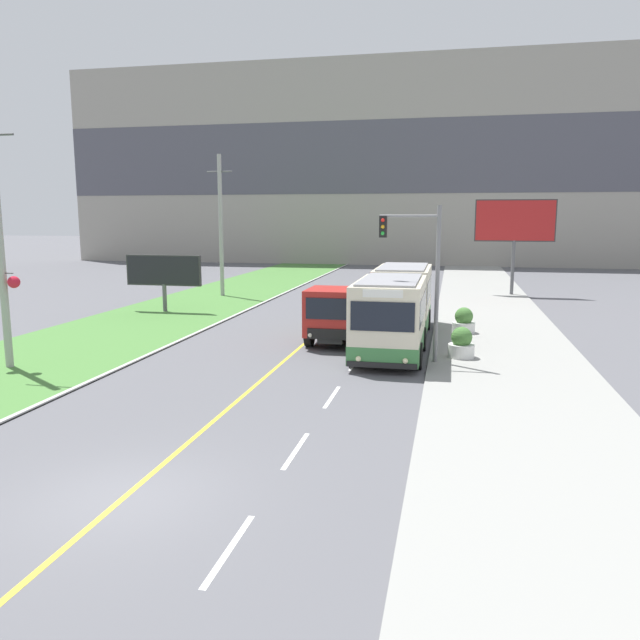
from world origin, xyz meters
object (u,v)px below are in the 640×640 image
utility_pole_near (0,246)px  planter_round_near (461,344)px  dump_truck (339,314)px  traffic_light_mast (420,264)px  billboard_large (515,223)px  billboard_small (164,272)px  planter_round_second (464,322)px  city_bus (397,307)px  utility_pole_far (221,225)px  car_distant (381,283)px

utility_pole_near → planter_round_near: bearing=16.5°
dump_truck → traffic_light_mast: size_ratio=1.16×
billboard_large → planter_round_near: (-3.73, -21.21, -4.45)m
billboard_small → planter_round_second: billboard_small is taller
city_bus → planter_round_near: size_ratio=9.78×
utility_pole_far → dump_truck: bearing=-52.9°
utility_pole_far → planter_round_second: bearing=-34.6°
utility_pole_near → billboard_small: utility_pole_near is taller
utility_pole_near → planter_round_second: bearing=31.8°
planter_round_near → utility_pole_near: bearing=-163.5°
utility_pole_near → planter_round_near: (16.46, 4.87, -3.90)m
city_bus → billboard_large: size_ratio=1.76×
planter_round_near → car_distant: bearing=104.6°
city_bus → traffic_light_mast: 4.38m
utility_pole_far → billboard_large: utility_pole_far is taller
billboard_small → utility_pole_far: bearing=85.4°
city_bus → utility_pole_far: 19.83m
city_bus → car_distant: (-2.79, 18.81, -0.93)m
utility_pole_far → planter_round_second: utility_pole_far is taller
dump_truck → utility_pole_far: 18.55m
utility_pole_near → billboard_small: (-0.45, 13.86, -2.15)m
dump_truck → traffic_light_mast: 5.53m
car_distant → utility_pole_near: bearing=-112.5°
utility_pole_near → billboard_small: bearing=91.9°
utility_pole_far → planter_round_near: (16.28, -16.77, -4.32)m
car_distant → billboard_large: size_ratio=0.64×
car_distant → billboard_small: billboard_small is taller
city_bus → utility_pole_far: utility_pole_far is taller
traffic_light_mast → billboard_large: size_ratio=0.89×
dump_truck → billboard_small: billboard_small is taller
traffic_light_mast → billboard_small: 18.30m
dump_truck → car_distant: (-0.26, 19.18, -0.57)m
utility_pole_far → traffic_light_mast: (14.65, -17.75, -1.13)m
dump_truck → utility_pole_far: bearing=127.1°
utility_pole_far → billboard_large: bearing=12.5°
city_bus → car_distant: 19.04m
billboard_large → utility_pole_far: bearing=-167.5°
utility_pole_near → planter_round_near: 17.60m
billboard_large → billboard_small: billboard_large is taller
utility_pole_far → billboard_large: size_ratio=1.45×
planter_round_near → planter_round_second: planter_round_near is taller
utility_pole_far → planter_round_second: size_ratio=8.06×
car_distant → billboard_small: 16.93m
utility_pole_far → planter_round_second: 20.44m
dump_truck → traffic_light_mast: traffic_light_mast is taller
dump_truck → traffic_light_mast: bearing=-41.5°
utility_pole_near → utility_pole_far: (0.17, 21.65, 0.41)m
traffic_light_mast → billboard_large: 22.86m
city_bus → planter_round_near: 3.96m
utility_pole_near → dump_truck: bearing=32.7°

